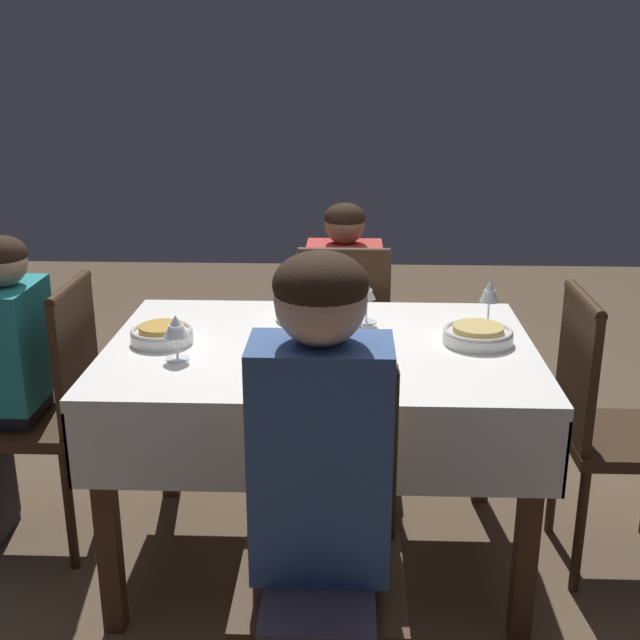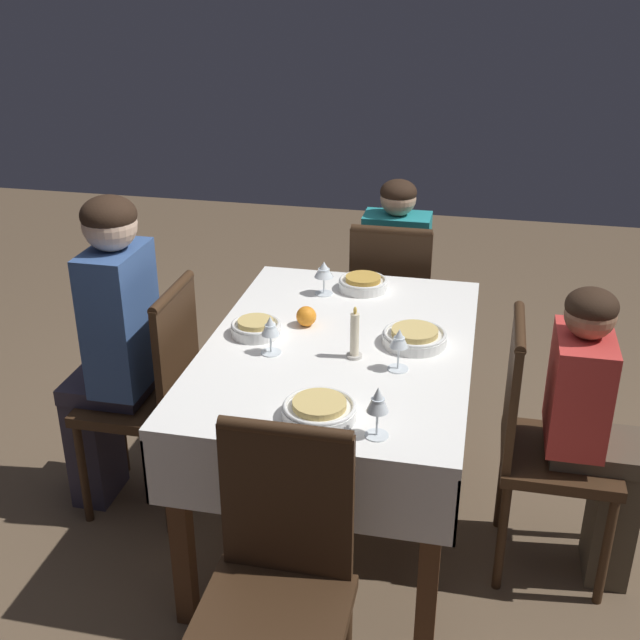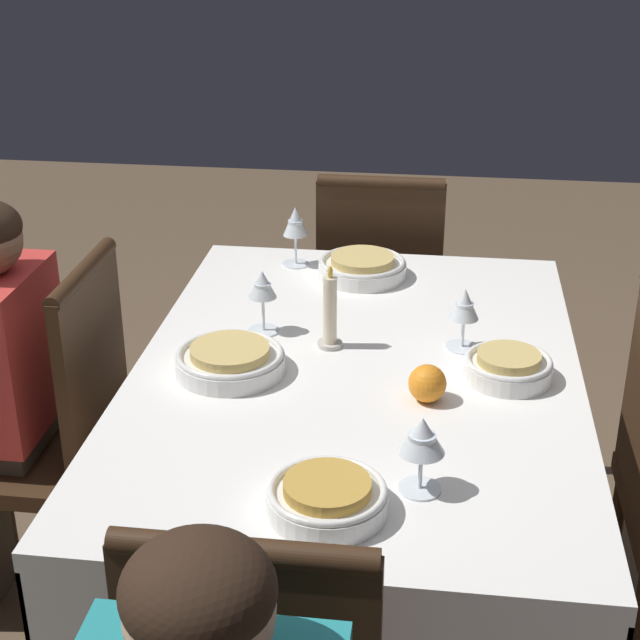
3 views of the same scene
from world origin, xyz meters
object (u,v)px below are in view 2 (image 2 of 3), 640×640
Objects in this scene: person_child_red at (593,426)px; bowl_north at (256,327)px; chair_south at (541,437)px; bowl_east at (364,283)px; person_child_teal at (396,278)px; wine_glass_north at (270,328)px; chair_north at (153,388)px; wine_glass_east at (324,271)px; bowl_west at (319,410)px; chair_west at (277,582)px; orange_fruit at (306,316)px; chair_east at (391,306)px; wine_glass_south at (399,341)px; dining_table at (339,369)px; bowl_south at (415,337)px; candle_centerpiece at (355,338)px; person_adult_denim at (111,339)px; wine_glass_west at (378,402)px.

bowl_north is at bearing 86.40° from person_child_red.
chair_south reaches higher than bowl_east.
wine_glass_north is (-1.19, 0.28, 0.26)m from person_child_teal.
chair_north reaches higher than wine_glass_east.
bowl_west is (-0.42, 0.83, 0.21)m from person_child_red.
chair_west is 1.07m from orange_fruit.
chair_east is at bearing -22.45° from bowl_north.
chair_south is at bearing -80.66° from wine_glass_south.
bowl_south reaches higher than dining_table.
wine_glass_east is at bearing 19.00° from dining_table.
bowl_east is at bearing -61.85° from wine_glass_east.
chair_west is 5.05× the size of candle_centerpiece.
person_child_red is at bearing 88.79° from person_adult_denim.
chair_south is 0.54m from bowl_south.
chair_south is 1.56m from person_adult_denim.
wine_glass_north is 0.87× the size of wine_glass_west.
bowl_west is 2.98× the size of orange_fruit.
chair_south is 12.69× the size of orange_fruit.
person_adult_denim reaches higher than bowl_south.
chair_north is at bearing 104.81° from orange_fruit.
candle_centerpiece reaches higher than bowl_east.
bowl_north is at bearing 95.34° from chair_north.
dining_table is at bearing 90.80° from chair_west.
chair_north is 0.99m from wine_glass_south.
bowl_west is at bearing 175.21° from candle_centerpiece.
wine_glass_north is at bearing 95.87° from candle_centerpiece.
bowl_north is (-0.90, 0.37, 0.27)m from chair_east.
person_child_teal reaches higher than dining_table.
wine_glass_west is (-0.60, 0.04, 0.08)m from bowl_south.
candle_centerpiece is (-0.51, -0.21, -0.03)m from wine_glass_east.
dining_table is 7.17× the size of candle_centerpiece.
bowl_south is 0.24m from candle_centerpiece.
candle_centerpiece is (-1.16, 0.00, 0.24)m from person_child_teal.
bowl_south is (-0.86, -0.18, 0.27)m from chair_east.
wine_glass_south is (-1.21, -0.15, 0.27)m from person_child_teal.
wine_glass_south is at bearing -1.37° from wine_glass_west.
candle_centerpiece is (-0.09, -0.07, 0.17)m from dining_table.
chair_east is 0.86× the size of person_child_teal.
chair_west is at bearing 151.20° from wine_glass_west.
chair_east is 12.69× the size of orange_fruit.
person_child_red is at bearing -123.19° from bowl_east.
person_child_red is 0.70m from wine_glass_south.
bowl_north is at bearing 67.55° from chair_east.
wine_glass_north is at bearing 44.67° from wine_glass_west.
chair_west is at bearing 39.11° from chair_north.
dining_table is 1.42× the size of chair_west.
chair_west reaches higher than bowl_south.
chair_north is 4.26× the size of bowl_west.
person_child_teal is 1.57m from bowl_west.
person_child_teal reaches higher than wine_glass_north.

